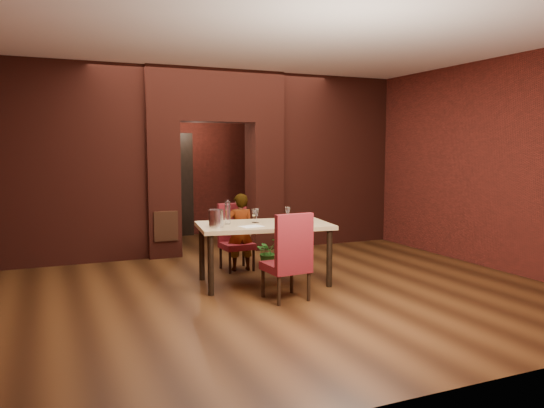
{
  "coord_description": "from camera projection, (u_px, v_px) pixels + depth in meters",
  "views": [
    {
      "loc": [
        -2.81,
        -7.02,
        1.84
      ],
      "look_at": [
        0.24,
        0.0,
        1.04
      ],
      "focal_mm": 35.0,
      "sensor_mm": 36.0,
      "label": 1
    }
  ],
  "objects": [
    {
      "name": "floor",
      "position": [
        257.0,
        275.0,
        7.71
      ],
      "size": [
        8.0,
        8.0,
        0.0
      ],
      "primitive_type": "plane",
      "color": "#422510",
      "rests_on": "ground"
    },
    {
      "name": "ceiling",
      "position": [
        256.0,
        50.0,
        7.37
      ],
      "size": [
        7.0,
        8.0,
        0.04
      ],
      "primitive_type": "cube",
      "color": "silver",
      "rests_on": "ground"
    },
    {
      "name": "wall_back",
      "position": [
        186.0,
        160.0,
        11.19
      ],
      "size": [
        7.0,
        0.04,
        3.2
      ],
      "primitive_type": "cube",
      "color": "maroon",
      "rests_on": "ground"
    },
    {
      "name": "wall_front",
      "position": [
        459.0,
        181.0,
        3.89
      ],
      "size": [
        7.0,
        0.04,
        3.2
      ],
      "primitive_type": "cube",
      "color": "maroon",
      "rests_on": "ground"
    },
    {
      "name": "wall_right",
      "position": [
        449.0,
        163.0,
        8.93
      ],
      "size": [
        0.04,
        8.0,
        3.2
      ],
      "primitive_type": "cube",
      "color": "maroon",
      "rests_on": "ground"
    },
    {
      "name": "pillar_left",
      "position": [
        162.0,
        189.0,
        9.04
      ],
      "size": [
        0.55,
        0.55,
        2.3
      ],
      "primitive_type": "cube",
      "color": "maroon",
      "rests_on": "ground"
    },
    {
      "name": "pillar_right",
      "position": [
        264.0,
        186.0,
        9.79
      ],
      "size": [
        0.55,
        0.55,
        2.3
      ],
      "primitive_type": "cube",
      "color": "maroon",
      "rests_on": "ground"
    },
    {
      "name": "lintel",
      "position": [
        214.0,
        96.0,
        9.24
      ],
      "size": [
        2.45,
        0.55,
        0.9
      ],
      "primitive_type": "cube",
      "color": "maroon",
      "rests_on": "ground"
    },
    {
      "name": "wing_wall_left",
      "position": [
        72.0,
        164.0,
        8.43
      ],
      "size": [
        2.28,
        0.35,
        3.2
      ],
      "primitive_type": "cube",
      "color": "maroon",
      "rests_on": "ground"
    },
    {
      "name": "wing_wall_right",
      "position": [
        331.0,
        161.0,
        10.3
      ],
      "size": [
        2.28,
        0.35,
        3.2
      ],
      "primitive_type": "cube",
      "color": "maroon",
      "rests_on": "ground"
    },
    {
      "name": "vent_panel",
      "position": [
        166.0,
        226.0,
        8.83
      ],
      "size": [
        0.4,
        0.03,
        0.5
      ],
      "primitive_type": "cube",
      "color": "brown",
      "rests_on": "ground"
    },
    {
      "name": "rear_door",
      "position": [
        169.0,
        187.0,
        11.03
      ],
      "size": [
        0.9,
        0.08,
        2.1
      ],
      "primitive_type": "cube",
      "color": "black",
      "rests_on": "ground"
    },
    {
      "name": "rear_door_frame",
      "position": [
        169.0,
        187.0,
        11.0
      ],
      "size": [
        1.02,
        0.04,
        2.22
      ],
      "primitive_type": "cube",
      "color": "black",
      "rests_on": "ground"
    },
    {
      "name": "dining_table",
      "position": [
        264.0,
        253.0,
        7.23
      ],
      "size": [
        1.89,
        1.23,
        0.83
      ],
      "primitive_type": "cube",
      "rotation": [
        0.0,
        0.0,
        -0.14
      ],
      "color": "tan",
      "rests_on": "ground"
    },
    {
      "name": "chair_far",
      "position": [
        237.0,
        237.0,
        8.03
      ],
      "size": [
        0.48,
        0.48,
        1.0
      ],
      "primitive_type": "cube",
      "rotation": [
        0.0,
        0.0,
        0.05
      ],
      "color": "maroon",
      "rests_on": "ground"
    },
    {
      "name": "chair_near",
      "position": [
        286.0,
        256.0,
        6.45
      ],
      "size": [
        0.53,
        0.53,
        1.08
      ],
      "primitive_type": "cube",
      "rotation": [
        0.0,
        0.0,
        3.22
      ],
      "color": "maroon",
      "rests_on": "ground"
    },
    {
      "name": "person_seated",
      "position": [
        240.0,
        232.0,
        7.98
      ],
      "size": [
        0.46,
        0.33,
        1.17
      ],
      "primitive_type": "imported",
      "rotation": [
        0.0,
        0.0,
        3.01
      ],
      "color": "silver",
      "rests_on": "ground"
    },
    {
      "name": "wine_glass_a",
      "position": [
        254.0,
        216.0,
        7.27
      ],
      "size": [
        0.08,
        0.08,
        0.19
      ],
      "primitive_type": null,
      "color": "white",
      "rests_on": "dining_table"
    },
    {
      "name": "wine_glass_b",
      "position": [
        256.0,
        216.0,
        7.23
      ],
      "size": [
        0.08,
        0.08,
        0.2
      ],
      "primitive_type": null,
      "color": "white",
      "rests_on": "dining_table"
    },
    {
      "name": "wine_glass_c",
      "position": [
        288.0,
        215.0,
        7.31
      ],
      "size": [
        0.09,
        0.09,
        0.21
      ],
      "primitive_type": null,
      "color": "white",
      "rests_on": "dining_table"
    },
    {
      "name": "tasting_sheet",
      "position": [
        251.0,
        226.0,
        6.9
      ],
      "size": [
        0.32,
        0.27,
        0.0
      ],
      "primitive_type": "cube",
      "rotation": [
        0.0,
        0.0,
        0.22
      ],
      "color": "white",
      "rests_on": "dining_table"
    },
    {
      "name": "wine_bucket",
      "position": [
        216.0,
        218.0,
        6.82
      ],
      "size": [
        0.19,
        0.19,
        0.23
      ],
      "primitive_type": "cylinder",
      "color": "#B7B6BD",
      "rests_on": "dining_table"
    },
    {
      "name": "water_bottle",
      "position": [
        228.0,
        212.0,
        7.12
      ],
      "size": [
        0.08,
        0.08,
        0.33
      ],
      "primitive_type": "cylinder",
      "color": "white",
      "rests_on": "dining_table"
    },
    {
      "name": "potted_plant",
      "position": [
        268.0,
        252.0,
        8.34
      ],
      "size": [
        0.48,
        0.44,
        0.45
      ],
      "primitive_type": "imported",
      "rotation": [
        0.0,
        0.0,
        0.27
      ],
      "color": "#307124",
      "rests_on": "ground"
    }
  ]
}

